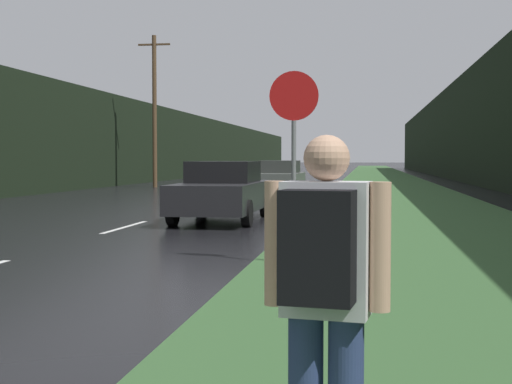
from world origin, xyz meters
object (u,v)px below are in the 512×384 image
at_px(stop_sign, 294,144).
at_px(car_passing_far, 279,179).
at_px(hitchhiker_with_backpack, 324,292).
at_px(car_passing_near, 222,191).

distance_m(stop_sign, car_passing_far, 19.26).
distance_m(hitchhiker_with_backpack, car_passing_far, 26.62).
bearing_deg(stop_sign, car_passing_near, 109.53).
bearing_deg(car_passing_far, stop_sign, 97.60).
relative_size(stop_sign, car_passing_near, 0.61).
bearing_deg(hitchhiker_with_backpack, car_passing_near, 111.10).
height_order(stop_sign, car_passing_near, stop_sign).
bearing_deg(stop_sign, hitchhiker_with_backpack, -83.13).
height_order(car_passing_near, car_passing_far, car_passing_near).
height_order(stop_sign, car_passing_far, stop_sign).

